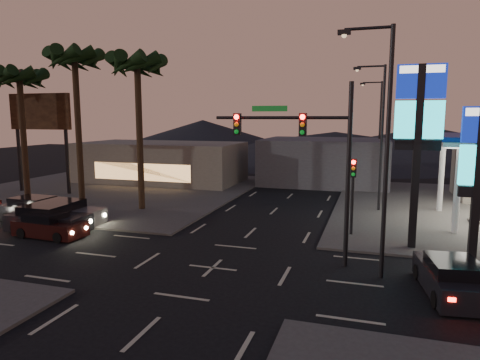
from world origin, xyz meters
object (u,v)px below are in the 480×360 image
(car_lane_a_mid, at_px, (49,226))
(traffic_signal_mast, at_px, (308,147))
(suv_station, at_px, (451,278))
(pylon_sign_short, at_px, (479,160))
(pylon_sign_tall, at_px, (419,120))
(car_lane_a_front, at_px, (48,220))
(car_lane_b_mid, at_px, (36,210))
(car_lane_b_front, at_px, (66,213))

(car_lane_a_mid, bearing_deg, traffic_signal_mast, 0.20)
(suv_station, bearing_deg, pylon_sign_short, 70.92)
(pylon_sign_tall, height_order, pylon_sign_short, pylon_sign_tall)
(pylon_sign_tall, distance_m, car_lane_a_front, 20.61)
(car_lane_b_mid, bearing_deg, traffic_signal_mast, -8.50)
(car_lane_a_mid, distance_m, car_lane_b_front, 2.70)
(pylon_sign_tall, xyz_separation_m, car_lane_a_mid, (-18.84, -3.56, -5.78))
(traffic_signal_mast, xyz_separation_m, car_lane_a_front, (-14.88, 0.72, -4.51))
(suv_station, bearing_deg, car_lane_a_mid, 174.23)
(pylon_sign_short, distance_m, car_lane_b_front, 22.65)
(pylon_sign_tall, distance_m, suv_station, 8.04)
(pylon_sign_tall, relative_size, car_lane_a_front, 1.88)
(traffic_signal_mast, bearing_deg, pylon_sign_tall, 36.52)
(pylon_sign_short, height_order, car_lane_b_front, pylon_sign_short)
(car_lane_a_front, height_order, car_lane_b_mid, car_lane_b_mid)
(pylon_sign_tall, relative_size, suv_station, 2.03)
(car_lane_b_front, distance_m, suv_station, 21.21)
(pylon_sign_short, distance_m, car_lane_a_mid, 21.87)
(traffic_signal_mast, height_order, car_lane_a_front, traffic_signal_mast)
(pylon_sign_tall, bearing_deg, traffic_signal_mast, -143.48)
(car_lane_a_front, distance_m, car_lane_a_mid, 1.10)
(suv_station, bearing_deg, car_lane_b_mid, 168.61)
(pylon_sign_short, height_order, suv_station, pylon_sign_short)
(pylon_sign_tall, bearing_deg, car_lane_a_front, -171.91)
(car_lane_b_mid, bearing_deg, suv_station, -11.39)
(pylon_sign_tall, distance_m, traffic_signal_mast, 6.02)
(car_lane_a_mid, bearing_deg, car_lane_a_front, 135.21)
(car_lane_b_front, relative_size, car_lane_b_mid, 0.98)
(car_lane_a_front, xyz_separation_m, car_lane_b_front, (-0.19, 1.74, -0.01))
(traffic_signal_mast, relative_size, car_lane_a_mid, 1.93)
(car_lane_b_mid, bearing_deg, car_lane_a_mid, -38.62)
(car_lane_a_front, xyz_separation_m, car_lane_a_mid, (0.78, -0.77, -0.10))
(pylon_sign_short, xyz_separation_m, car_lane_b_mid, (-24.66, 0.09, -3.94))
(car_lane_a_mid, xyz_separation_m, car_lane_b_front, (-0.97, 2.52, 0.09))
(pylon_sign_short, bearing_deg, car_lane_b_front, -179.88)
(pylon_sign_short, bearing_deg, traffic_signal_mast, -160.87)
(car_lane_b_front, height_order, suv_station, car_lane_b_front)
(pylon_sign_tall, bearing_deg, pylon_sign_short, -21.80)
(car_lane_a_mid, xyz_separation_m, car_lane_b_mid, (-3.32, 2.65, 0.11))
(pylon_sign_short, xyz_separation_m, car_lane_a_mid, (-21.34, -2.56, -4.04))
(car_lane_a_front, relative_size, car_lane_b_front, 1.02)
(car_lane_a_mid, relative_size, suv_station, 0.93)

